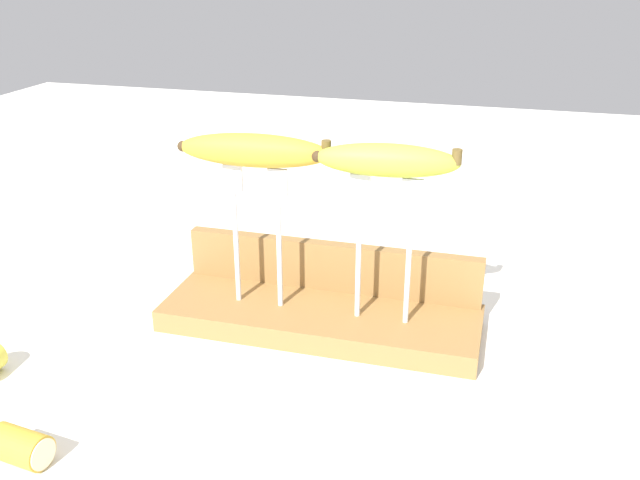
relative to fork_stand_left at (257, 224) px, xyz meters
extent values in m
plane|color=white|center=(0.08, 0.01, -0.15)|extent=(3.00, 3.00, 0.00)
cube|color=olive|center=(0.08, 0.01, -0.13)|extent=(0.43, 0.14, 0.03)
cube|color=olive|center=(0.08, 0.07, -0.08)|extent=(0.42, 0.02, 0.07)
cylinder|color=silver|center=(-0.03, 0.00, -0.04)|extent=(0.01, 0.01, 0.16)
cube|color=silver|center=(-0.03, 0.00, 0.06)|extent=(0.03, 0.01, 0.04)
cylinder|color=silver|center=(0.03, 0.00, -0.04)|extent=(0.01, 0.01, 0.16)
cube|color=silver|center=(0.03, 0.00, 0.06)|extent=(0.03, 0.01, 0.04)
cylinder|color=silver|center=(0.14, 0.00, -0.04)|extent=(0.01, 0.01, 0.16)
cube|color=silver|center=(0.14, 0.00, 0.06)|extent=(0.03, 0.01, 0.04)
cylinder|color=silver|center=(0.20, 0.00, -0.04)|extent=(0.01, 0.01, 0.16)
cube|color=silver|center=(0.20, 0.00, 0.06)|extent=(0.03, 0.01, 0.04)
ellipsoid|color=gold|center=(0.00, 0.00, 0.10)|extent=(0.20, 0.05, 0.04)
cylinder|color=brown|center=(0.09, 0.01, 0.11)|extent=(0.01, 0.01, 0.02)
sphere|color=#3F2D19|center=(-0.09, -0.01, 0.10)|extent=(0.01, 0.01, 0.01)
ellipsoid|color=#B2C138|center=(0.17, 0.00, 0.10)|extent=(0.18, 0.06, 0.04)
cylinder|color=brown|center=(0.25, 0.01, 0.11)|extent=(0.01, 0.01, 0.02)
sphere|color=#3F2D19|center=(0.09, -0.01, 0.10)|extent=(0.01, 0.01, 0.01)
cylinder|color=silver|center=(-0.25, 0.19, -0.14)|extent=(0.15, 0.04, 0.01)
cube|color=silver|center=(-0.16, 0.17, -0.14)|extent=(0.04, 0.03, 0.01)
cylinder|color=gold|center=(-0.13, -0.33, -0.13)|extent=(0.06, 0.04, 0.04)
cylinder|color=beige|center=(-0.10, -0.34, -0.13)|extent=(0.01, 0.03, 0.03)
camera|label=1|loc=(0.31, -0.79, 0.34)|focal=38.93mm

